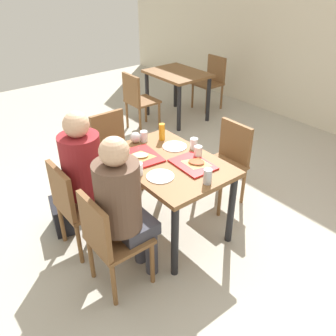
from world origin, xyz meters
name	(u,v)px	position (x,y,z in m)	size (l,w,h in m)	color
ground_plane	(168,228)	(0.00, 0.00, -0.01)	(10.00, 10.00, 0.02)	#B2AD9E
main_table	(168,171)	(0.00, 0.00, 0.62)	(1.07, 0.75, 0.73)	brown
chair_near_left	(75,202)	(-0.27, -0.76, 0.49)	(0.40, 0.40, 0.84)	brown
chair_near_right	(109,237)	(0.27, -0.76, 0.49)	(0.40, 0.40, 0.84)	brown
chair_far_side	(227,158)	(0.00, 0.76, 0.49)	(0.40, 0.40, 0.84)	brown
chair_left_end	(114,147)	(-0.92, 0.00, 0.49)	(0.40, 0.40, 0.84)	brown
person_in_red	(87,171)	(-0.27, -0.62, 0.73)	(0.32, 0.42, 1.25)	#383842
person_in_brown_jacket	(123,202)	(0.27, -0.62, 0.73)	(0.32, 0.42, 1.25)	#383842
tray_red_near	(143,156)	(-0.19, -0.13, 0.73)	(0.36, 0.26, 0.02)	red
tray_red_far	(193,164)	(0.19, 0.11, 0.73)	(0.36, 0.26, 0.02)	red
paper_plate_center	(175,146)	(-0.16, 0.21, 0.73)	(0.22, 0.22, 0.01)	white
paper_plate_near_edge	(160,176)	(0.16, -0.21, 0.73)	(0.22, 0.22, 0.01)	white
pizza_slice_a	(140,156)	(-0.18, -0.16, 0.75)	(0.24, 0.25, 0.02)	#C68C47
pizza_slice_b	(196,162)	(0.20, 0.14, 0.75)	(0.24, 0.23, 0.02)	#DBAD60
plastic_cup_a	(194,144)	(-0.03, 0.32, 0.78)	(0.07, 0.07, 0.10)	white
plastic_cup_b	(139,169)	(0.03, -0.32, 0.78)	(0.07, 0.07, 0.10)	white
plastic_cup_c	(144,136)	(-0.43, 0.06, 0.78)	(0.07, 0.07, 0.10)	white
plastic_cup_d	(198,152)	(0.11, 0.24, 0.78)	(0.07, 0.07, 0.10)	white
soda_can	(208,176)	(0.46, 0.02, 0.79)	(0.07, 0.07, 0.12)	#B7BCC6
condiment_bottle	(162,132)	(-0.35, 0.21, 0.81)	(0.06, 0.06, 0.16)	orange
foil_bundle	(136,137)	(-0.46, -0.02, 0.78)	(0.10, 0.10, 0.10)	silver
handbag	(62,215)	(-0.62, -0.77, 0.14)	(0.32, 0.16, 0.28)	black
background_table	(177,80)	(-1.99, 1.77, 0.60)	(0.90, 0.70, 0.73)	brown
background_chair_near	(137,98)	(-1.99, 1.04, 0.49)	(0.40, 0.40, 0.84)	brown
background_chair_far	(212,79)	(-1.99, 2.51, 0.49)	(0.40, 0.40, 0.84)	brown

